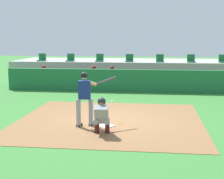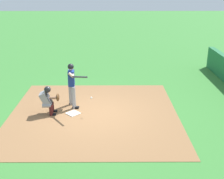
% 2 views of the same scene
% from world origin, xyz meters
% --- Properties ---
extents(ground_plane, '(80.00, 80.00, 0.00)m').
position_xyz_m(ground_plane, '(0.00, 0.00, 0.00)').
color(ground_plane, '#387A33').
extents(dirt_infield, '(6.40, 6.40, 0.01)m').
position_xyz_m(dirt_infield, '(0.00, 0.00, 0.01)').
color(dirt_infield, olive).
rests_on(dirt_infield, ground).
extents(home_plate, '(0.62, 0.62, 0.02)m').
position_xyz_m(home_plate, '(0.00, -0.80, 0.02)').
color(home_plate, white).
rests_on(home_plate, dirt_infield).
extents(batter_at_plate, '(1.24, 0.89, 1.80)m').
position_xyz_m(batter_at_plate, '(-0.67, -0.88, 1.04)').
color(batter_at_plate, '#99999E').
rests_on(batter_at_plate, ground).
extents(catcher_crouched, '(0.50, 2.01, 1.13)m').
position_xyz_m(catcher_crouched, '(-0.02, -1.71, 0.61)').
color(catcher_crouched, gray).
rests_on(catcher_crouched, ground).
extents(dugout_wall, '(13.00, 0.30, 1.20)m').
position_xyz_m(dugout_wall, '(0.00, 6.50, 0.60)').
color(dugout_wall, '#1E6638').
rests_on(dugout_wall, ground).
extents(dugout_bench, '(11.80, 0.44, 0.45)m').
position_xyz_m(dugout_bench, '(0.00, 7.50, 0.23)').
color(dugout_bench, olive).
rests_on(dugout_bench, ground).
extents(dugout_player_0, '(0.49, 0.70, 1.30)m').
position_xyz_m(dugout_player_0, '(-4.81, 7.34, 0.67)').
color(dugout_player_0, '#939399').
rests_on(dugout_player_0, ground).
extents(dugout_player_1, '(0.49, 0.70, 1.30)m').
position_xyz_m(dugout_player_1, '(-1.87, 7.34, 0.67)').
color(dugout_player_1, '#939399').
rests_on(dugout_player_1, ground).
extents(dugout_player_2, '(0.49, 0.70, 1.30)m').
position_xyz_m(dugout_player_2, '(-0.83, 7.34, 0.67)').
color(dugout_player_2, '#939399').
rests_on(dugout_player_2, ground).
extents(stands_platform, '(15.00, 4.40, 1.40)m').
position_xyz_m(stands_platform, '(0.00, 10.90, 0.70)').
color(stands_platform, '#9E9E99').
rests_on(stands_platform, ground).
extents(stadium_seat_0, '(0.46, 0.46, 0.48)m').
position_xyz_m(stadium_seat_0, '(-5.57, 9.38, 1.53)').
color(stadium_seat_0, '#196033').
rests_on(stadium_seat_0, stands_platform).
extents(stadium_seat_1, '(0.46, 0.46, 0.48)m').
position_xyz_m(stadium_seat_1, '(-3.71, 9.38, 1.53)').
color(stadium_seat_1, '#196033').
rests_on(stadium_seat_1, stands_platform).
extents(stadium_seat_2, '(0.46, 0.46, 0.48)m').
position_xyz_m(stadium_seat_2, '(-1.86, 9.38, 1.53)').
color(stadium_seat_2, '#196033').
rests_on(stadium_seat_2, stands_platform).
extents(stadium_seat_3, '(0.46, 0.46, 0.48)m').
position_xyz_m(stadium_seat_3, '(0.00, 9.38, 1.53)').
color(stadium_seat_3, '#196033').
rests_on(stadium_seat_3, stands_platform).
extents(stadium_seat_4, '(0.46, 0.46, 0.48)m').
position_xyz_m(stadium_seat_4, '(1.86, 9.38, 1.53)').
color(stadium_seat_4, '#196033').
rests_on(stadium_seat_4, stands_platform).
extents(stadium_seat_5, '(0.46, 0.46, 0.48)m').
position_xyz_m(stadium_seat_5, '(3.71, 9.38, 1.53)').
color(stadium_seat_5, '#196033').
rests_on(stadium_seat_5, stands_platform).
extents(stadium_seat_6, '(0.46, 0.46, 0.48)m').
position_xyz_m(stadium_seat_6, '(5.57, 9.38, 1.53)').
color(stadium_seat_6, '#196033').
rests_on(stadium_seat_6, stands_platform).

